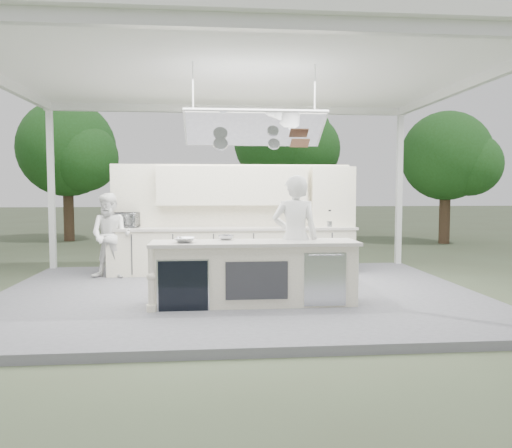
{
  "coord_description": "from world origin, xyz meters",
  "views": [
    {
      "loc": [
        -0.46,
        -8.31,
        1.85
      ],
      "look_at": [
        0.34,
        0.4,
        1.24
      ],
      "focal_mm": 35.0,
      "sensor_mm": 36.0,
      "label": 1
    }
  ],
  "objects": [
    {
      "name": "bowl_small",
      "position": [
        -0.22,
        -0.65,
        1.11
      ],
      "size": [
        0.31,
        0.31,
        0.07
      ],
      "primitive_type": "imported",
      "rotation": [
        0.0,
        0.0,
        0.38
      ],
      "color": "#B3B5BA",
      "rests_on": "demo_island"
    },
    {
      "name": "stage_deck",
      "position": [
        0.0,
        0.0,
        0.06
      ],
      "size": [
        8.0,
        6.0,
        0.12
      ],
      "primitive_type": "cube",
      "color": "slate",
      "rests_on": "ground"
    },
    {
      "name": "tent",
      "position": [
        0.0,
        -0.01,
        3.71
      ],
      "size": [
        8.2,
        6.2,
        3.86
      ],
      "color": "white",
      "rests_on": "ground"
    },
    {
      "name": "head_chef",
      "position": [
        0.85,
        -0.7,
        1.09
      ],
      "size": [
        0.78,
        0.57,
        1.95
      ],
      "primitive_type": "imported",
      "rotation": [
        0.0,
        0.0,
        2.98
      ],
      "color": "white",
      "rests_on": "stage_deck"
    },
    {
      "name": "toaster_oven",
      "position": [
        -2.2,
        2.08,
        1.22
      ],
      "size": [
        0.61,
        0.47,
        0.31
      ],
      "primitive_type": "imported",
      "rotation": [
        0.0,
        0.0,
        -0.18
      ],
      "color": "silver",
      "rests_on": "back_counter"
    },
    {
      "name": "demo_island",
      "position": [
        0.18,
        -0.91,
        0.6
      ],
      "size": [
        3.1,
        0.79,
        0.95
      ],
      "color": "white",
      "rests_on": "stage_deck"
    },
    {
      "name": "ground",
      "position": [
        0.0,
        0.0,
        0.0
      ],
      "size": [
        90.0,
        90.0,
        0.0
      ],
      "primitive_type": "plane",
      "color": "#47543A",
      "rests_on": "ground"
    },
    {
      "name": "back_wall_unit",
      "position": [
        0.44,
        2.11,
        1.57
      ],
      "size": [
        5.05,
        0.48,
        2.25
      ],
      "color": "white",
      "rests_on": "stage_deck"
    },
    {
      "name": "back_counter",
      "position": [
        0.0,
        1.9,
        0.6
      ],
      "size": [
        5.08,
        0.72,
        0.95
      ],
      "color": "white",
      "rests_on": "stage_deck"
    },
    {
      "name": "bowl_large",
      "position": [
        -0.84,
        -1.0,
        1.11
      ],
      "size": [
        0.35,
        0.35,
        0.08
      ],
      "primitive_type": "imported",
      "rotation": [
        0.0,
        0.0,
        -0.14
      ],
      "color": "#BABDC2",
      "rests_on": "demo_island"
    },
    {
      "name": "tree_cluster",
      "position": [
        -0.16,
        9.77,
        3.29
      ],
      "size": [
        19.55,
        9.4,
        5.85
      ],
      "color": "#4C3926",
      "rests_on": "ground"
    },
    {
      "name": "sous_chef",
      "position": [
        -2.39,
        1.55,
        0.95
      ],
      "size": [
        0.9,
        0.75,
        1.66
      ],
      "primitive_type": "imported",
      "rotation": [
        0.0,
        0.0,
        -0.17
      ],
      "color": "white",
      "rests_on": "stage_deck"
    }
  ]
}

